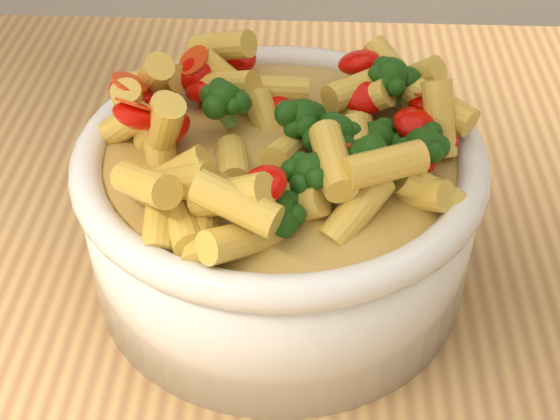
{
  "coord_description": "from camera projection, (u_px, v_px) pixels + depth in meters",
  "views": [
    {
      "loc": [
        0.05,
        -0.32,
        1.26
      ],
      "look_at": [
        0.03,
        0.05,
        0.95
      ],
      "focal_mm": 50.0,
      "sensor_mm": 36.0,
      "label": 1
    }
  ],
  "objects": [
    {
      "name": "table",
      "position": [
        229.0,
        419.0,
        0.54
      ],
      "size": [
        1.2,
        0.8,
        0.9
      ],
      "color": "tan",
      "rests_on": "ground"
    },
    {
      "name": "serving_bowl",
      "position": [
        280.0,
        208.0,
        0.47
      ],
      "size": [
        0.24,
        0.24,
        0.1
      ],
      "color": "white",
      "rests_on": "table"
    },
    {
      "name": "pasta_salad",
      "position": [
        280.0,
        120.0,
        0.43
      ],
      "size": [
        0.19,
        0.19,
        0.04
      ],
      "color": "gold",
      "rests_on": "serving_bowl"
    }
  ]
}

